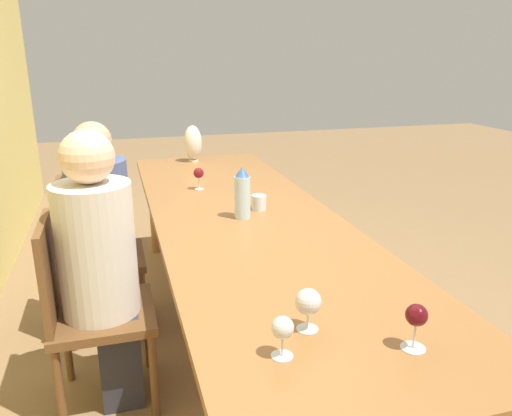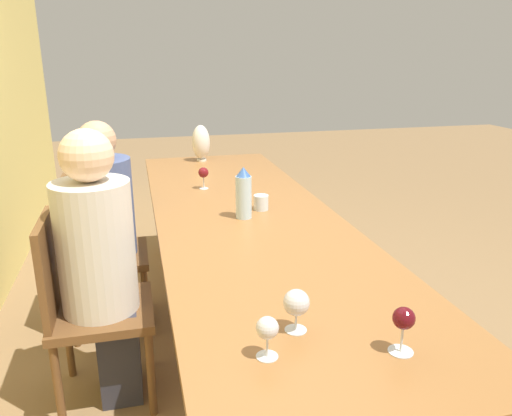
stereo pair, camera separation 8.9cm
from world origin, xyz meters
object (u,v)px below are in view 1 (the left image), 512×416
(wine_glass_3, at_px, (416,317))
(water_tumbler, at_px, (259,202))
(person_near, at_px, (101,264))
(wine_glass_0, at_px, (283,329))
(wine_glass_2, at_px, (199,174))
(water_bottle, at_px, (242,194))
(chair_far, at_px, (90,252))
(wine_glass_1, at_px, (308,302))
(vase, at_px, (193,143))
(chair_near, at_px, (86,307))
(person_far, at_px, (103,223))

(wine_glass_3, bearing_deg, water_tumbler, 2.42)
(water_tumbler, bearing_deg, person_near, 114.33)
(wine_glass_0, xyz_separation_m, wine_glass_2, (1.79, -0.08, 0.01))
(water_bottle, distance_m, wine_glass_0, 1.21)
(chair_far, bearing_deg, wine_glass_3, -150.02)
(wine_glass_1, bearing_deg, chair_far, 25.40)
(chair_far, bearing_deg, wine_glass_2, -71.98)
(vase, xyz_separation_m, wine_glass_1, (-2.49, 0.05, -0.05))
(water_bottle, distance_m, water_tumbler, 0.18)
(wine_glass_2, bearing_deg, wine_glass_3, -171.00)
(wine_glass_2, height_order, person_near, person_near)
(wine_glass_0, relative_size, wine_glass_3, 0.89)
(water_tumbler, xyz_separation_m, wine_glass_1, (-1.19, 0.19, 0.05))
(wine_glass_2, xyz_separation_m, chair_near, (-0.86, 0.66, -0.35))
(wine_glass_0, height_order, wine_glass_1, wine_glass_1)
(wine_glass_0, bearing_deg, person_near, 27.95)
(water_bottle, xyz_separation_m, wine_glass_0, (-1.19, 0.20, -0.04))
(chair_near, relative_size, chair_far, 1.00)
(person_near, height_order, person_far, person_near)
(vase, distance_m, chair_near, 1.87)
(water_bottle, relative_size, person_far, 0.22)
(wine_glass_0, xyz_separation_m, person_far, (1.58, 0.50, -0.18))
(vase, height_order, chair_near, vase)
(vase, height_order, wine_glass_3, vase)
(water_bottle, relative_size, person_near, 0.21)
(wine_glass_1, distance_m, wine_glass_3, 0.31)
(wine_glass_0, height_order, person_far, person_far)
(vase, xyz_separation_m, person_near, (-1.66, 0.67, -0.20))
(person_far, bearing_deg, vase, -33.35)
(wine_glass_3, height_order, person_near, person_near)
(water_bottle, bearing_deg, person_far, 60.86)
(chair_near, bearing_deg, wine_glass_0, -148.32)
(chair_near, relative_size, person_near, 0.71)
(water_tumbler, xyz_separation_m, wine_glass_0, (-1.30, 0.32, 0.05))
(wine_glass_2, bearing_deg, person_far, 110.40)
(water_tumbler, bearing_deg, wine_glass_1, 170.69)
(water_tumbler, relative_size, chair_far, 0.09)
(wine_glass_0, xyz_separation_m, chair_near, (0.93, 0.58, -0.34))
(wine_glass_2, distance_m, chair_near, 1.14)
(water_bottle, xyz_separation_m, person_near, (-0.26, 0.69, -0.19))
(water_tumbler, relative_size, person_far, 0.07)
(water_bottle, xyz_separation_m, wine_glass_3, (-1.26, -0.18, -0.03))
(water_tumbler, distance_m, chair_far, 0.98)
(water_bottle, relative_size, wine_glass_2, 1.97)
(water_tumbler, bearing_deg, wine_glass_0, 166.40)
(water_bottle, height_order, wine_glass_2, water_bottle)
(wine_glass_3, xyz_separation_m, chair_far, (1.65, 0.95, -0.35))
(wine_glass_2, bearing_deg, person_near, 146.21)
(wine_glass_1, relative_size, chair_far, 0.15)
(person_near, relative_size, person_far, 1.05)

